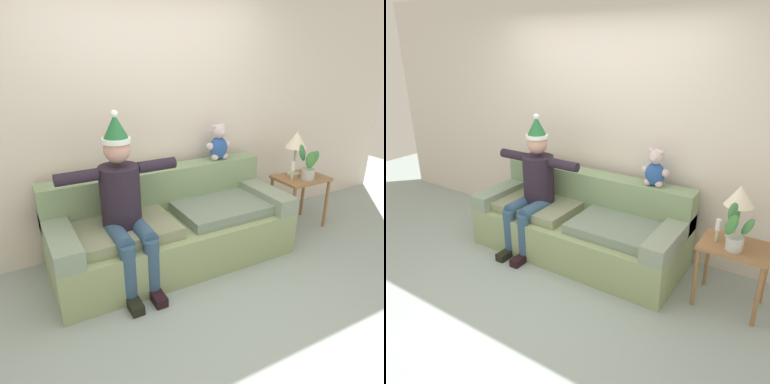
% 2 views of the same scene
% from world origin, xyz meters
% --- Properties ---
extents(ground_plane, '(10.00, 10.00, 0.00)m').
position_xyz_m(ground_plane, '(0.00, 0.00, 0.00)').
color(ground_plane, '#92A29E').
extents(back_wall, '(7.00, 0.10, 2.70)m').
position_xyz_m(back_wall, '(0.00, 1.55, 1.35)').
color(back_wall, beige).
rests_on(back_wall, ground_plane).
extents(couch, '(2.27, 0.92, 0.85)m').
position_xyz_m(couch, '(0.00, 1.02, 0.33)').
color(couch, '#8B9D6D').
rests_on(couch, ground_plane).
extents(person_seated, '(1.02, 0.77, 1.50)m').
position_xyz_m(person_seated, '(-0.50, 0.85, 0.76)').
color(person_seated, '#251C2A').
rests_on(person_seated, ground_plane).
extents(teddy_bear, '(0.29, 0.17, 0.38)m').
position_xyz_m(teddy_bear, '(0.70, 1.30, 1.02)').
color(teddy_bear, '#2B529F').
rests_on(teddy_bear, couch).
extents(side_table, '(0.57, 0.42, 0.60)m').
position_xyz_m(side_table, '(1.60, 0.96, 0.50)').
color(side_table, '#93653F').
rests_on(side_table, ground_plane).
extents(table_lamp, '(0.24, 0.24, 0.50)m').
position_xyz_m(table_lamp, '(1.56, 1.05, 0.99)').
color(table_lamp, '#B1B090').
rests_on(table_lamp, side_table).
extents(potted_plant, '(0.27, 0.26, 0.39)m').
position_xyz_m(potted_plant, '(1.60, 0.88, 0.77)').
color(potted_plant, '#B7B8B0').
rests_on(potted_plant, side_table).
extents(candle_tall, '(0.04, 0.04, 0.21)m').
position_xyz_m(candle_tall, '(1.44, 0.94, 0.73)').
color(candle_tall, beige).
rests_on(candle_tall, side_table).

